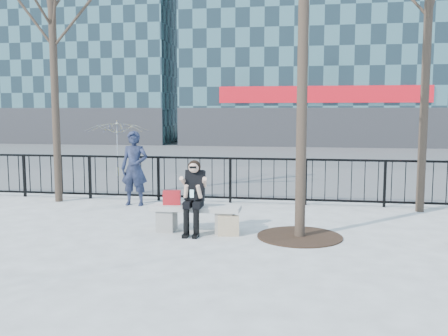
# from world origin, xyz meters

# --- Properties ---
(ground) EXTENTS (120.00, 120.00, 0.00)m
(ground) POSITION_xyz_m (0.00, 0.00, 0.00)
(ground) COLOR gray
(ground) RESTS_ON ground
(street_surface) EXTENTS (60.00, 23.00, 0.01)m
(street_surface) POSITION_xyz_m (0.00, 15.00, 0.00)
(street_surface) COLOR #474747
(street_surface) RESTS_ON ground
(railing) EXTENTS (14.00, 0.06, 1.10)m
(railing) POSITION_xyz_m (0.00, 3.00, 0.55)
(railing) COLOR black
(railing) RESTS_ON ground
(tree_grate) EXTENTS (1.50, 1.50, 0.02)m
(tree_grate) POSITION_xyz_m (1.90, -0.10, 0.01)
(tree_grate) COLOR black
(tree_grate) RESTS_ON ground
(bench_main) EXTENTS (1.65, 0.46, 0.49)m
(bench_main) POSITION_xyz_m (0.00, 0.00, 0.30)
(bench_main) COLOR slate
(bench_main) RESTS_ON ground
(seated_woman) EXTENTS (0.50, 0.64, 1.34)m
(seated_woman) POSITION_xyz_m (0.00, -0.16, 0.67)
(seated_woman) COLOR black
(seated_woman) RESTS_ON ground
(handbag) EXTENTS (0.34, 0.19, 0.26)m
(handbag) POSITION_xyz_m (-0.45, 0.02, 0.62)
(handbag) COLOR #AE151B
(handbag) RESTS_ON bench_main
(shopping_bag) EXTENTS (0.40, 0.20, 0.36)m
(shopping_bag) POSITION_xyz_m (0.64, -0.20, 0.18)
(shopping_bag) COLOR #C2AD89
(shopping_bag) RESTS_ON ground
(standing_man) EXTENTS (0.64, 0.42, 1.76)m
(standing_man) POSITION_xyz_m (-1.98, 2.32, 0.88)
(standing_man) COLOR black
(standing_man) RESTS_ON ground
(vendor_umbrella) EXTENTS (2.24, 2.28, 1.91)m
(vendor_umbrella) POSITION_xyz_m (-4.28, 7.12, 0.95)
(vendor_umbrella) COLOR yellow
(vendor_umbrella) RESTS_ON ground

